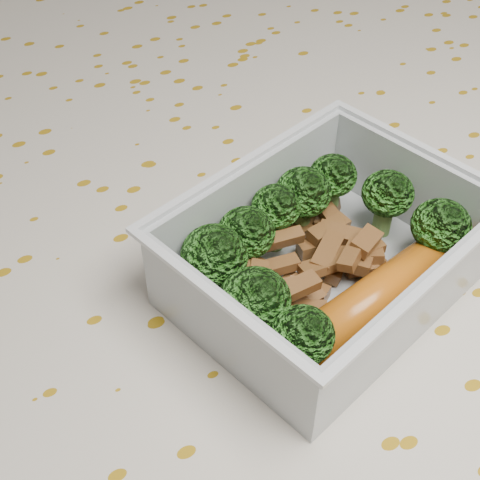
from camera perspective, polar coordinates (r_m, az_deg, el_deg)
name	(u,v)px	position (r m, az deg, el deg)	size (l,w,h in m)	color
dining_table	(243,371)	(0.46, 0.23, -11.11)	(1.40, 0.90, 0.75)	brown
tablecloth	(243,324)	(0.42, 0.25, -7.20)	(1.46, 0.96, 0.19)	beige
lunch_container	(325,263)	(0.37, 7.30, -1.97)	(0.20, 0.17, 0.06)	silver
broccoli_florets	(303,239)	(0.37, 5.37, 0.10)	(0.16, 0.12, 0.05)	#608C3F
meat_pile	(313,260)	(0.38, 6.27, -1.73)	(0.10, 0.08, 0.03)	brown
sausage	(379,297)	(0.37, 11.74, -4.76)	(0.14, 0.05, 0.03)	#BB5A11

